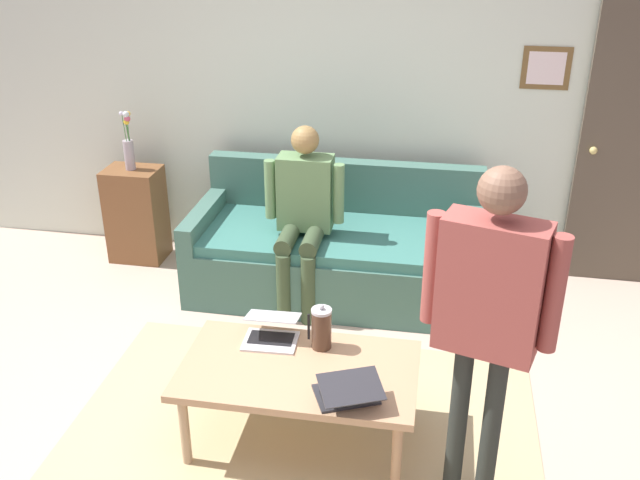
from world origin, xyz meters
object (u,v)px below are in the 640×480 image
at_px(coffee_table, 299,374).
at_px(laptop_left, 348,392).
at_px(interior_door, 639,151).
at_px(person_standing, 489,303).
at_px(french_press, 321,328).
at_px(couch, 337,252).
at_px(person_seated, 303,208).
at_px(side_shelf, 136,214).
at_px(flower_vase, 129,146).
at_px(laptop_center, 271,332).

height_order(coffee_table, laptop_left, laptop_left).
bearing_deg(coffee_table, interior_door, -132.55).
xyz_separation_m(coffee_table, person_standing, (-0.88, 0.26, 0.66)).
bearing_deg(coffee_table, french_press, -112.35).
distance_m(interior_door, couch, 2.25).
distance_m(couch, coffee_table, 1.67).
xyz_separation_m(couch, coffee_table, (-0.06, 1.67, 0.12)).
distance_m(interior_door, french_press, 2.80).
relative_size(laptop_left, person_seated, 0.30).
distance_m(coffee_table, side_shelf, 2.55).
bearing_deg(flower_vase, laptop_center, 132.00).
height_order(coffee_table, side_shelf, side_shelf).
xyz_separation_m(french_press, side_shelf, (1.79, -1.70, -0.20)).
bearing_deg(side_shelf, laptop_left, 133.27).
bearing_deg(side_shelf, person_standing, 140.12).
xyz_separation_m(laptop_left, person_seated, (0.54, -1.65, 0.22)).
distance_m(flower_vase, person_seated, 1.53).
bearing_deg(flower_vase, couch, 171.95).
relative_size(interior_door, side_shelf, 2.72).
xyz_separation_m(coffee_table, person_seated, (0.26, -1.44, 0.31)).
distance_m(interior_door, flower_vase, 3.72).
distance_m(coffee_table, french_press, 0.27).
bearing_deg(person_standing, coffee_table, -16.50).
distance_m(laptop_left, laptop_center, 0.65).
height_order(interior_door, side_shelf, interior_door).
bearing_deg(laptop_left, flower_vase, -46.76).
xyz_separation_m(interior_door, couch, (2.07, 0.52, -0.72)).
distance_m(flower_vase, person_standing, 3.37).
bearing_deg(laptop_left, person_seated, -71.80).
xyz_separation_m(side_shelf, person_standing, (-2.59, 2.16, 0.71)).
xyz_separation_m(laptop_left, flower_vase, (1.99, -2.11, 0.43)).
height_order(side_shelf, person_seated, person_seated).
xyz_separation_m(coffee_table, laptop_left, (-0.28, 0.21, 0.09)).
bearing_deg(person_seated, french_press, 105.49).
bearing_deg(french_press, person_standing, 149.99).
xyz_separation_m(couch, laptop_center, (0.14, 1.44, 0.20)).
xyz_separation_m(couch, side_shelf, (1.65, -0.23, 0.07)).
bearing_deg(laptop_center, person_seated, -86.98).
xyz_separation_m(flower_vase, person_standing, (-2.58, 2.16, 0.14)).
bearing_deg(person_seated, interior_door, -161.73).
bearing_deg(french_press, coffee_table, 67.65).
bearing_deg(laptop_left, side_shelf, -46.73).
height_order(interior_door, couch, interior_door).
bearing_deg(person_standing, flower_vase, -39.90).
height_order(couch, side_shelf, couch).
height_order(couch, coffee_table, couch).
bearing_deg(person_standing, person_seated, -56.15).
bearing_deg(laptop_center, side_shelf, -47.96).
relative_size(laptop_center, person_standing, 0.18).
height_order(couch, person_seated, person_seated).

